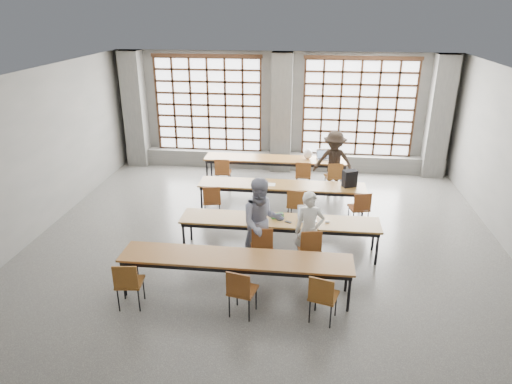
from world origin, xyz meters
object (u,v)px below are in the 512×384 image
Objects in this scene: chair_back_left at (223,170)px; chair_front_right at (310,245)px; student_female at (262,223)px; student_back at (334,162)px; desk_row_c at (279,223)px; mouse at (327,222)px; laptop_front at (307,216)px; chair_front_left at (262,242)px; backpack at (350,178)px; desk_row_d at (236,260)px; laptop_back at (323,157)px; chair_back_mid at (303,173)px; chair_near_mid at (241,288)px; chair_mid_right at (360,206)px; chair_mid_centre at (297,203)px; red_pouch at (130,280)px; chair_near_left at (128,281)px; student_male at (309,231)px; green_box at (277,216)px; chair_back_right at (334,175)px; phone at (288,222)px; plastic_bag at (308,154)px; chair_mid_left at (212,199)px; desk_row_a at (275,160)px; chair_near_right at (323,294)px.

chair_front_right is (2.40, -3.95, 0.00)m from chair_back_left.
student_female is 4.23m from student_back.
desk_row_c is 40.82× the size of mouse.
chair_back_left is 3.97m from laptop_front.
backpack reaches higher than chair_front_left.
chair_back_left is at bearing 110.77° from chair_front_left.
laptop_back is at bearing 74.21° from desk_row_d.
chair_near_mid is at bearing -98.96° from chair_back_mid.
chair_mid_centre is at bearing -179.95° from chair_mid_right.
chair_back_mid is 0.95m from laptop_back.
backpack is at bearing 64.76° from chair_near_mid.
mouse is at bearing 26.18° from chair_front_left.
chair_back_mid is 2.20× the size of backpack.
chair_front_left is 2.53m from red_pouch.
laptop_back is at bearing 62.30° from chair_near_left.
chair_back_mid is 4.01m from chair_front_left.
green_box is at bearing 131.56° from student_male.
chair_back_right reaches higher than desk_row_d.
desk_row_c is 2.23m from chair_near_mid.
phone is 0.45× the size of plastic_bag.
chair_back_mid is 0.76m from plastic_bag.
chair_mid_centre is (-0.11, -1.99, 0.00)m from chair_back_mid.
plastic_bag is at bearing 96.24° from mouse.
green_box is (0.25, 0.58, -0.11)m from student_female.
chair_front_right reaches higher than green_box.
chair_mid_centre is at bearing 52.41° from red_pouch.
chair_front_left is 6.77× the size of phone.
chair_back_mid and chair_mid_right have the same top height.
student_male reaches higher than chair_front_left.
chair_back_right is at bearing 81.24° from chair_front_right.
chair_back_right is 2.20× the size of laptop_front.
backpack is 2.23m from plastic_bag.
chair_back_mid is at bearing 77.85° from desk_row_d.
phone is (2.51, 2.08, 0.20)m from chair_near_left.
student_female is (1.37, -1.83, 0.35)m from chair_mid_left.
laptop_front is 3.97m from laptop_back.
desk_row_d is 1.74m from green_box.
laptop_back is at bearing 106.12° from chair_mid_right.
green_box is at bearing -84.99° from desk_row_a.
chair_back_right is 1.00× the size of chair_near_left.
chair_near_left is (-2.33, -2.18, -0.13)m from desk_row_c.
student_back is at bearing 78.68° from laptop_front.
chair_back_right reaches higher than phone.
chair_front_left is 4.85m from laptop_back.
chair_back_mid is 6.15m from chair_near_left.
chair_back_mid is at bearing -98.51° from plastic_bag.
chair_near_left is at bearing -139.18° from chair_mid_right.
phone is at bearing 21.43° from student_female.
chair_near_mid is 0.49× the size of student_female.
plastic_bag is at bearing 93.01° from chair_near_right.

